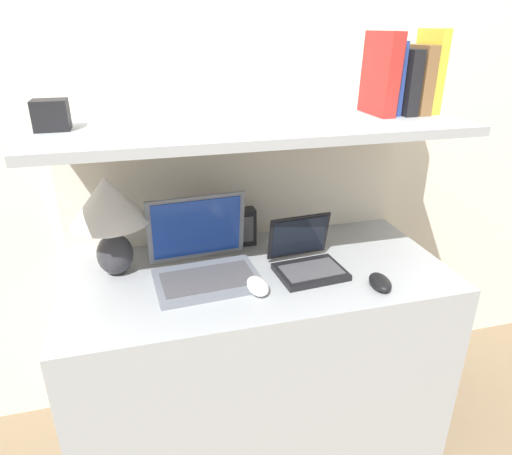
% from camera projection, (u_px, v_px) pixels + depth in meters
% --- Properties ---
extents(wall_back, '(6.00, 0.05, 2.40)m').
position_uv_depth(wall_back, '(233.00, 107.00, 1.64)').
color(wall_back, silver).
rests_on(wall_back, ground_plane).
extents(desk, '(1.27, 0.59, 0.72)m').
position_uv_depth(desk, '(258.00, 357.00, 1.67)').
color(desk, '#999EA3').
rests_on(desk, ground_plane).
extents(back_riser, '(1.27, 0.04, 1.18)m').
position_uv_depth(back_riser, '(238.00, 262.00, 1.85)').
color(back_riser, silver).
rests_on(back_riser, ground_plane).
extents(shelf, '(1.27, 0.53, 0.03)m').
position_uv_depth(shelf, '(253.00, 125.00, 1.39)').
color(shelf, '#999EA3').
rests_on(shelf, back_riser).
extents(table_lamp, '(0.24, 0.24, 0.33)m').
position_uv_depth(table_lamp, '(109.00, 210.00, 1.42)').
color(table_lamp, '#2D2D33').
rests_on(table_lamp, desk).
extents(laptop_large, '(0.34, 0.29, 0.25)m').
position_uv_depth(laptop_large, '(204.00, 261.00, 1.47)').
color(laptop_large, slate).
rests_on(laptop_large, desk).
extents(laptop_small, '(0.23, 0.22, 0.17)m').
position_uv_depth(laptop_small, '(307.00, 260.00, 1.51)').
color(laptop_small, black).
rests_on(laptop_small, desk).
extents(computer_mouse, '(0.07, 0.11, 0.04)m').
position_uv_depth(computer_mouse, '(258.00, 286.00, 1.40)').
color(computer_mouse, white).
rests_on(computer_mouse, desk).
extents(second_mouse, '(0.08, 0.11, 0.04)m').
position_uv_depth(second_mouse, '(380.00, 282.00, 1.42)').
color(second_mouse, black).
rests_on(second_mouse, desk).
extents(router_box, '(0.13, 0.06, 0.14)m').
position_uv_depth(router_box, '(238.00, 227.00, 1.68)').
color(router_box, black).
rests_on(router_box, desk).
extents(book_yellow, '(0.03, 0.14, 0.26)m').
position_uv_depth(book_yellow, '(429.00, 71.00, 1.47)').
color(book_yellow, gold).
rests_on(book_yellow, shelf).
extents(book_brown, '(0.04, 0.16, 0.21)m').
position_uv_depth(book_brown, '(416.00, 79.00, 1.47)').
color(book_brown, brown).
rests_on(book_brown, shelf).
extents(book_black, '(0.04, 0.17, 0.20)m').
position_uv_depth(book_black, '(402.00, 82.00, 1.46)').
color(book_black, black).
rests_on(book_black, shelf).
extents(book_blue, '(0.03, 0.12, 0.22)m').
position_uv_depth(book_blue, '(391.00, 78.00, 1.45)').
color(book_blue, '#284293').
rests_on(book_blue, shelf).
extents(book_red, '(0.05, 0.18, 0.25)m').
position_uv_depth(book_red, '(380.00, 74.00, 1.43)').
color(book_red, '#A82823').
rests_on(book_red, shelf).
extents(shelf_gadget, '(0.09, 0.07, 0.08)m').
position_uv_depth(shelf_gadget, '(51.00, 115.00, 1.24)').
color(shelf_gadget, black).
rests_on(shelf_gadget, shelf).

